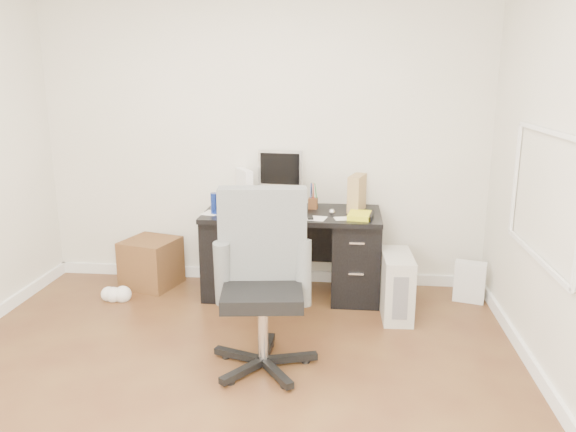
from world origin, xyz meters
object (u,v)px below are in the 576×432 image
at_px(office_chair, 262,284).
at_px(lcd_monitor, 280,177).
at_px(pc_tower, 396,285).
at_px(keyboard, 280,210).
at_px(desk, 292,251).
at_px(wicker_basket, 151,263).

bearing_deg(office_chair, lcd_monitor, 85.21).
distance_m(lcd_monitor, pc_tower, 1.39).
height_order(lcd_monitor, keyboard, lcd_monitor).
xyz_separation_m(lcd_monitor, keyboard, (0.03, -0.26, -0.24)).
relative_size(lcd_monitor, office_chair, 0.43).
relative_size(lcd_monitor, pc_tower, 0.98).
bearing_deg(office_chair, desk, 79.92).
bearing_deg(wicker_basket, office_chair, -48.07).
distance_m(lcd_monitor, wicker_basket, 1.42).
relative_size(desk, office_chair, 1.27).
xyz_separation_m(desk, wicker_basket, (-1.30, 0.08, -0.18)).
relative_size(office_chair, wicker_basket, 2.70).
xyz_separation_m(desk, keyboard, (-0.10, -0.02, 0.36)).
bearing_deg(wicker_basket, lcd_monitor, 7.73).
bearing_deg(pc_tower, keyboard, 158.02).
bearing_deg(office_chair, wicker_basket, 124.90).
bearing_deg(keyboard, office_chair, -90.91).
bearing_deg(lcd_monitor, desk, -55.45).
bearing_deg(wicker_basket, pc_tower, -11.68).
xyz_separation_m(desk, lcd_monitor, (-0.13, 0.24, 0.60)).
distance_m(desk, office_chair, 1.31).
bearing_deg(wicker_basket, desk, -3.52).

